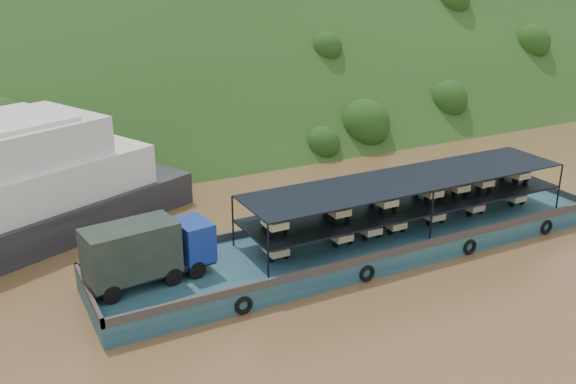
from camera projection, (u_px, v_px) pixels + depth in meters
name	position (u px, v px, depth m)	size (l,w,h in m)	color
ground	(335.00, 246.00, 42.98)	(160.00, 160.00, 0.00)	brown
hillside	(169.00, 127.00, 72.91)	(140.00, 28.00, 28.00)	#183714
cargo_barge	(343.00, 240.00, 41.01)	(35.02, 7.18, 4.79)	navy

